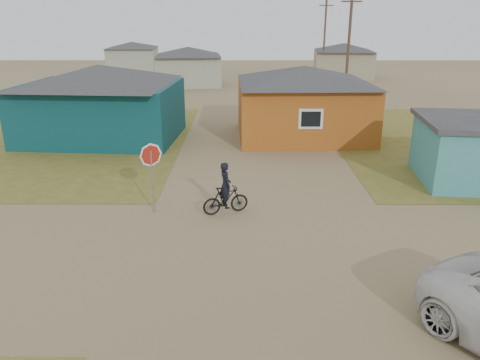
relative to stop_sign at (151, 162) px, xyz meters
name	(u,v)px	position (x,y,z in m)	size (l,w,h in m)	color
ground	(273,259)	(3.92, -3.32, -1.82)	(120.00, 120.00, 0.00)	#8E7851
grass_nw	(1,141)	(-10.08, 9.68, -1.81)	(20.00, 18.00, 0.00)	olive
house_teal	(101,101)	(-4.58, 10.18, 0.24)	(8.93, 7.08, 4.00)	#0A3438
house_yellow	(304,101)	(6.42, 10.68, 0.18)	(7.72, 6.76, 3.90)	#9E5118
house_pale_west	(188,66)	(-2.08, 30.68, 0.04)	(7.04, 6.15, 3.60)	gray
house_beige_east	(343,60)	(13.92, 36.68, 0.04)	(6.95, 6.05, 3.60)	gray
house_pale_north	(133,56)	(-10.08, 42.68, -0.07)	(6.28, 5.81, 3.40)	gray
utility_pole_near	(348,50)	(10.42, 18.68, 2.32)	(1.40, 0.20, 8.00)	#4E392E
utility_pole_far	(324,39)	(11.42, 34.68, 2.32)	(1.40, 0.20, 8.00)	#4E392E
stop_sign	(151,162)	(0.00, 0.00, 0.00)	(0.79, 0.24, 2.47)	gray
cyclist	(226,195)	(2.48, -0.09, -1.15)	(1.68, 1.00, 1.84)	black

